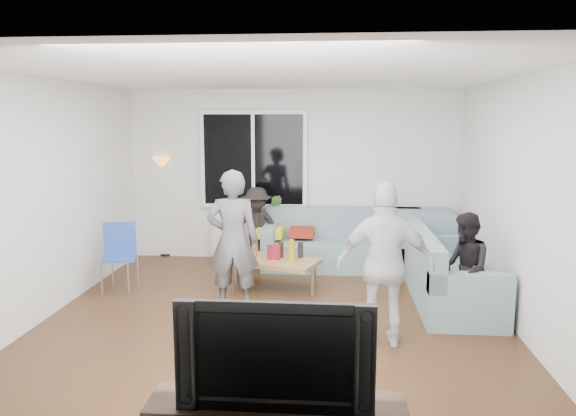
# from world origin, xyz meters

# --- Properties ---
(floor) EXTENTS (5.00, 5.50, 0.04)m
(floor) POSITION_xyz_m (0.00, 0.00, -0.02)
(floor) COLOR #56351C
(floor) RESTS_ON ground
(ceiling) EXTENTS (5.00, 5.50, 0.04)m
(ceiling) POSITION_xyz_m (0.00, 0.00, 2.62)
(ceiling) COLOR white
(ceiling) RESTS_ON ground
(wall_back) EXTENTS (5.00, 0.04, 2.60)m
(wall_back) POSITION_xyz_m (0.00, 2.77, 1.30)
(wall_back) COLOR silver
(wall_back) RESTS_ON ground
(wall_front) EXTENTS (5.00, 0.04, 2.60)m
(wall_front) POSITION_xyz_m (0.00, -2.77, 1.30)
(wall_front) COLOR silver
(wall_front) RESTS_ON ground
(wall_left) EXTENTS (0.04, 5.50, 2.60)m
(wall_left) POSITION_xyz_m (-2.52, 0.00, 1.30)
(wall_left) COLOR silver
(wall_left) RESTS_ON ground
(wall_right) EXTENTS (0.04, 5.50, 2.60)m
(wall_right) POSITION_xyz_m (2.52, 0.00, 1.30)
(wall_right) COLOR silver
(wall_right) RESTS_ON ground
(window_frame) EXTENTS (1.62, 0.06, 1.47)m
(window_frame) POSITION_xyz_m (-0.60, 2.69, 1.55)
(window_frame) COLOR white
(window_frame) RESTS_ON wall_back
(window_glass) EXTENTS (1.50, 0.02, 1.35)m
(window_glass) POSITION_xyz_m (-0.60, 2.65, 1.55)
(window_glass) COLOR black
(window_glass) RESTS_ON window_frame
(window_mullion) EXTENTS (0.05, 0.03, 1.35)m
(window_mullion) POSITION_xyz_m (-0.60, 2.64, 1.55)
(window_mullion) COLOR white
(window_mullion) RESTS_ON window_frame
(radiator) EXTENTS (1.30, 0.12, 0.62)m
(radiator) POSITION_xyz_m (-0.60, 2.65, 0.31)
(radiator) COLOR silver
(radiator) RESTS_ON floor
(potted_plant) EXTENTS (0.24, 0.20, 0.40)m
(potted_plant) POSITION_xyz_m (-0.27, 2.62, 0.82)
(potted_plant) COLOR #335D25
(potted_plant) RESTS_ON radiator
(vase) EXTENTS (0.21, 0.21, 0.18)m
(vase) POSITION_xyz_m (-0.78, 2.62, 0.71)
(vase) COLOR white
(vase) RESTS_ON radiator
(sofa_back_section) EXTENTS (2.30, 0.85, 0.85)m
(sofa_back_section) POSITION_xyz_m (0.75, 2.27, 0.42)
(sofa_back_section) COLOR gray
(sofa_back_section) RESTS_ON floor
(sofa_right_section) EXTENTS (2.00, 0.85, 0.85)m
(sofa_right_section) POSITION_xyz_m (2.02, 0.81, 0.42)
(sofa_right_section) COLOR gray
(sofa_right_section) RESTS_ON floor
(sofa_corner) EXTENTS (0.85, 0.85, 0.85)m
(sofa_corner) POSITION_xyz_m (1.89, 2.27, 0.42)
(sofa_corner) COLOR gray
(sofa_corner) RESTS_ON floor
(cushion_yellow) EXTENTS (0.41, 0.35, 0.14)m
(cushion_yellow) POSITION_xyz_m (-0.30, 2.25, 0.51)
(cushion_yellow) COLOR yellow
(cushion_yellow) RESTS_ON sofa_back_section
(cushion_red) EXTENTS (0.36, 0.30, 0.13)m
(cushion_red) POSITION_xyz_m (0.16, 2.33, 0.51)
(cushion_red) COLOR maroon
(cushion_red) RESTS_ON sofa_back_section
(coffee_table) EXTENTS (1.24, 0.92, 0.40)m
(coffee_table) POSITION_xyz_m (-0.12, 1.14, 0.20)
(coffee_table) COLOR #A1804E
(coffee_table) RESTS_ON floor
(pitcher) EXTENTS (0.17, 0.17, 0.17)m
(pitcher) POSITION_xyz_m (-0.13, 1.17, 0.49)
(pitcher) COLOR maroon
(pitcher) RESTS_ON coffee_table
(side_chair) EXTENTS (0.50, 0.50, 0.86)m
(side_chair) POSITION_xyz_m (-2.05, 0.90, 0.43)
(side_chair) COLOR #264BA7
(side_chair) RESTS_ON floor
(floor_lamp) EXTENTS (0.32, 0.32, 1.56)m
(floor_lamp) POSITION_xyz_m (-2.05, 2.81, 0.78)
(floor_lamp) COLOR orange
(floor_lamp) RESTS_ON floor
(player_left) EXTENTS (0.61, 0.42, 1.61)m
(player_left) POSITION_xyz_m (-0.50, 0.36, 0.81)
(player_left) COLOR #55555B
(player_left) RESTS_ON floor
(player_right) EXTENTS (0.94, 0.42, 1.58)m
(player_right) POSITION_xyz_m (1.12, -0.49, 0.79)
(player_right) COLOR silver
(player_right) RESTS_ON floor
(spectator_right) EXTENTS (0.47, 0.60, 1.19)m
(spectator_right) POSITION_xyz_m (2.02, 0.17, 0.60)
(spectator_right) COLOR black
(spectator_right) RESTS_ON floor
(spectator_back) EXTENTS (0.82, 0.55, 1.17)m
(spectator_back) POSITION_xyz_m (-0.50, 2.30, 0.59)
(spectator_back) COLOR black
(spectator_back) RESTS_ON floor
(television) EXTENTS (1.19, 0.16, 0.68)m
(television) POSITION_xyz_m (0.29, -2.50, 0.78)
(television) COLOR black
(television) RESTS_ON tv_console
(bottle_d) EXTENTS (0.07, 0.07, 0.27)m
(bottle_d) POSITION_xyz_m (0.10, 1.08, 0.53)
(bottle_d) COLOR #C88D11
(bottle_d) RESTS_ON coffee_table
(bottle_c) EXTENTS (0.07, 0.07, 0.19)m
(bottle_c) POSITION_xyz_m (-0.05, 1.25, 0.50)
(bottle_c) COLOR black
(bottle_c) RESTS_ON coffee_table
(bottle_e) EXTENTS (0.07, 0.07, 0.20)m
(bottle_e) POSITION_xyz_m (0.21, 1.25, 0.50)
(bottle_e) COLOR black
(bottle_e) RESTS_ON coffee_table
(bottle_a) EXTENTS (0.07, 0.07, 0.24)m
(bottle_a) POSITION_xyz_m (-0.39, 1.27, 0.52)
(bottle_a) COLOR #D9640C
(bottle_a) RESTS_ON coffee_table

